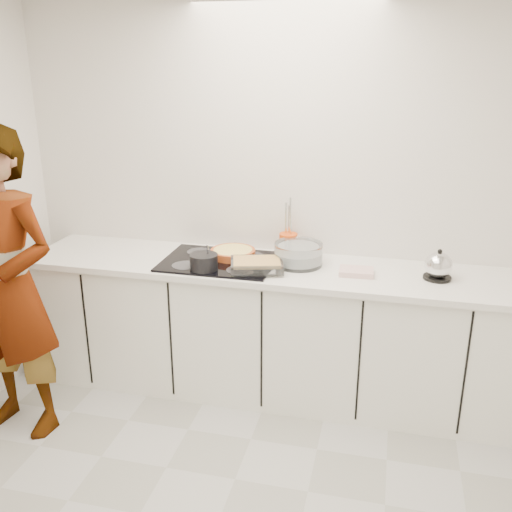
% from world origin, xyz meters
% --- Properties ---
extents(wall_back, '(3.60, 0.00, 2.60)m').
position_xyz_m(wall_back, '(0.00, 1.60, 1.30)').
color(wall_back, silver).
rests_on(wall_back, ground).
extents(base_cabinets, '(3.20, 0.58, 0.87)m').
position_xyz_m(base_cabinets, '(0.00, 1.28, 0.43)').
color(base_cabinets, white).
rests_on(base_cabinets, floor).
extents(countertop, '(3.24, 0.64, 0.04)m').
position_xyz_m(countertop, '(0.00, 1.28, 0.89)').
color(countertop, white).
rests_on(countertop, base_cabinets).
extents(hob, '(0.72, 0.54, 0.01)m').
position_xyz_m(hob, '(-0.35, 1.26, 0.92)').
color(hob, black).
rests_on(hob, countertop).
extents(tart_dish, '(0.30, 0.30, 0.05)m').
position_xyz_m(tart_dish, '(-0.28, 1.36, 0.95)').
color(tart_dish, '#B44A1E').
rests_on(tart_dish, hob).
extents(saucepan, '(0.18, 0.18, 0.17)m').
position_xyz_m(saucepan, '(-0.39, 1.08, 0.97)').
color(saucepan, black).
rests_on(saucepan, hob).
extents(baking_dish, '(0.37, 0.31, 0.06)m').
position_xyz_m(baking_dish, '(-0.07, 1.15, 0.96)').
color(baking_dish, silver).
rests_on(baking_dish, hob).
extents(mixing_bowl, '(0.37, 0.37, 0.14)m').
position_xyz_m(mixing_bowl, '(0.16, 1.34, 0.98)').
color(mixing_bowl, silver).
rests_on(mixing_bowl, countertop).
extents(tea_towel, '(0.21, 0.16, 0.03)m').
position_xyz_m(tea_towel, '(0.54, 1.25, 0.93)').
color(tea_towel, white).
rests_on(tea_towel, countertop).
extents(kettle, '(0.21, 0.21, 0.19)m').
position_xyz_m(kettle, '(1.02, 1.29, 0.99)').
color(kettle, black).
rests_on(kettle, countertop).
extents(utensil_crock, '(0.15, 0.15, 0.15)m').
position_xyz_m(utensil_crock, '(0.06, 1.50, 0.99)').
color(utensil_crock, '#E54709').
rests_on(utensil_crock, countertop).
extents(cook, '(0.73, 0.54, 1.84)m').
position_xyz_m(cook, '(-1.40, 0.55, 0.92)').
color(cook, white).
rests_on(cook, floor).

